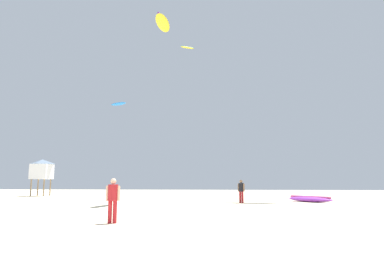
% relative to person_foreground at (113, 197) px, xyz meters
% --- Properties ---
extents(ground_plane, '(120.00, 120.00, 0.00)m').
position_rel_person_foreground_xyz_m(ground_plane, '(1.54, -3.38, -1.03)').
color(ground_plane, beige).
extents(person_foreground, '(0.58, 0.40, 1.76)m').
position_rel_person_foreground_xyz_m(person_foreground, '(0.00, 0.00, 0.00)').
color(person_foreground, '#B21E23').
rests_on(person_foreground, ground).
extents(person_midground, '(0.52, 0.40, 1.76)m').
position_rel_person_foreground_xyz_m(person_midground, '(5.75, 13.88, 0.00)').
color(person_midground, '#B21E23').
rests_on(person_midground, ground).
extents(kite_grounded_near, '(3.51, 3.92, 0.50)m').
position_rel_person_foreground_xyz_m(kite_grounded_near, '(11.29, 15.64, -0.79)').
color(kite_grounded_near, purple).
rests_on(kite_grounded_near, ground).
extents(lifeguard_tower, '(2.30, 2.30, 4.15)m').
position_rel_person_foreground_xyz_m(lifeguard_tower, '(-16.35, 25.20, 2.03)').
color(lifeguard_tower, '#8C704C').
rests_on(lifeguard_tower, ground).
extents(kite_aloft_1, '(2.93, 2.08, 0.41)m').
position_rel_person_foreground_xyz_m(kite_aloft_1, '(-10.76, 35.53, 11.84)').
color(kite_aloft_1, blue).
extents(kite_aloft_3, '(1.22, 3.49, 0.69)m').
position_rel_person_foreground_xyz_m(kite_aloft_3, '(-0.48, 13.56, 13.70)').
color(kite_aloft_3, yellow).
extents(kite_aloft_4, '(2.07, 1.46, 0.29)m').
position_rel_person_foreground_xyz_m(kite_aloft_4, '(-0.51, 34.22, 19.63)').
color(kite_aloft_4, yellow).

